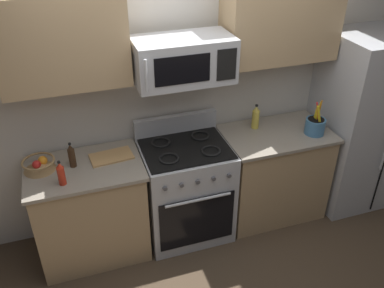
{
  "coord_description": "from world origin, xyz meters",
  "views": [
    {
      "loc": [
        -0.89,
        -2.22,
        2.8
      ],
      "look_at": [
        0.02,
        0.5,
        1.03
      ],
      "focal_mm": 38.74,
      "sensor_mm": 36.0,
      "label": 1
    }
  ],
  "objects_px": {
    "utensil_crock": "(315,125)",
    "bottle_soy": "(72,156)",
    "microwave": "(183,60)",
    "bottle_oil": "(256,117)",
    "range_oven": "(186,189)",
    "cutting_board": "(111,156)",
    "bottle_hot_sauce": "(61,174)",
    "fruit_basket": "(39,164)",
    "refrigerator": "(365,121)"
  },
  "relations": [
    {
      "from": "utensil_crock",
      "to": "bottle_soy",
      "type": "xyz_separation_m",
      "value": [
        -2.12,
        0.15,
        0.02
      ]
    },
    {
      "from": "refrigerator",
      "to": "bottle_hot_sauce",
      "type": "distance_m",
      "value": 2.87
    },
    {
      "from": "fruit_basket",
      "to": "bottle_soy",
      "type": "xyz_separation_m",
      "value": [
        0.25,
        -0.03,
        0.05
      ]
    },
    {
      "from": "microwave",
      "to": "bottle_soy",
      "type": "relative_size",
      "value": 3.5
    },
    {
      "from": "utensil_crock",
      "to": "cutting_board",
      "type": "height_order",
      "value": "utensil_crock"
    },
    {
      "from": "cutting_board",
      "to": "refrigerator",
      "type": "bearing_deg",
      "value": -1.99
    },
    {
      "from": "fruit_basket",
      "to": "bottle_oil",
      "type": "height_order",
      "value": "bottle_oil"
    },
    {
      "from": "bottle_oil",
      "to": "cutting_board",
      "type": "bearing_deg",
      "value": -176.64
    },
    {
      "from": "range_oven",
      "to": "bottle_hot_sauce",
      "type": "bearing_deg",
      "value": -170.08
    },
    {
      "from": "range_oven",
      "to": "microwave",
      "type": "relative_size",
      "value": 1.44
    },
    {
      "from": "cutting_board",
      "to": "utensil_crock",
      "type": "bearing_deg",
      "value": -5.85
    },
    {
      "from": "bottle_oil",
      "to": "range_oven",
      "type": "bearing_deg",
      "value": -168.54
    },
    {
      "from": "cutting_board",
      "to": "bottle_hot_sauce",
      "type": "relative_size",
      "value": 1.68
    },
    {
      "from": "bottle_hot_sauce",
      "to": "range_oven",
      "type": "bearing_deg",
      "value": 9.92
    },
    {
      "from": "cutting_board",
      "to": "bottle_oil",
      "type": "relative_size",
      "value": 1.45
    },
    {
      "from": "range_oven",
      "to": "fruit_basket",
      "type": "xyz_separation_m",
      "value": [
        -1.18,
        0.07,
        0.49
      ]
    },
    {
      "from": "utensil_crock",
      "to": "cutting_board",
      "type": "bearing_deg",
      "value": 174.15
    },
    {
      "from": "microwave",
      "to": "fruit_basket",
      "type": "xyz_separation_m",
      "value": [
        -1.18,
        0.04,
        -0.74
      ]
    },
    {
      "from": "range_oven",
      "to": "bottle_oil",
      "type": "distance_m",
      "value": 0.92
    },
    {
      "from": "fruit_basket",
      "to": "bottle_soy",
      "type": "relative_size",
      "value": 1.18
    },
    {
      "from": "bottle_soy",
      "to": "microwave",
      "type": "bearing_deg",
      "value": -0.43
    },
    {
      "from": "utensil_crock",
      "to": "bottle_oil",
      "type": "bearing_deg",
      "value": 150.37
    },
    {
      "from": "microwave",
      "to": "range_oven",
      "type": "bearing_deg",
      "value": -89.97
    },
    {
      "from": "bottle_soy",
      "to": "range_oven",
      "type": "bearing_deg",
      "value": -2.13
    },
    {
      "from": "cutting_board",
      "to": "bottle_soy",
      "type": "height_order",
      "value": "bottle_soy"
    },
    {
      "from": "bottle_oil",
      "to": "bottle_hot_sauce",
      "type": "bearing_deg",
      "value": -169.44
    },
    {
      "from": "bottle_soy",
      "to": "bottle_hot_sauce",
      "type": "bearing_deg",
      "value": -113.83
    },
    {
      "from": "cutting_board",
      "to": "bottle_oil",
      "type": "xyz_separation_m",
      "value": [
        1.35,
        0.08,
        0.1
      ]
    },
    {
      "from": "microwave",
      "to": "bottle_oil",
      "type": "bearing_deg",
      "value": 9.35
    },
    {
      "from": "refrigerator",
      "to": "utensil_crock",
      "type": "distance_m",
      "value": 0.67
    },
    {
      "from": "range_oven",
      "to": "bottle_oil",
      "type": "height_order",
      "value": "bottle_oil"
    },
    {
      "from": "bottle_hot_sauce",
      "to": "utensil_crock",
      "type": "bearing_deg",
      "value": 1.59
    },
    {
      "from": "refrigerator",
      "to": "bottle_soy",
      "type": "distance_m",
      "value": 2.77
    },
    {
      "from": "microwave",
      "to": "cutting_board",
      "type": "height_order",
      "value": "microwave"
    },
    {
      "from": "bottle_hot_sauce",
      "to": "cutting_board",
      "type": "bearing_deg",
      "value": 31.49
    },
    {
      "from": "microwave",
      "to": "bottle_hot_sauce",
      "type": "bearing_deg",
      "value": -168.59
    },
    {
      "from": "microwave",
      "to": "bottle_hot_sauce",
      "type": "relative_size",
      "value": 3.72
    },
    {
      "from": "range_oven",
      "to": "fruit_basket",
      "type": "distance_m",
      "value": 1.28
    },
    {
      "from": "microwave",
      "to": "bottle_oil",
      "type": "height_order",
      "value": "microwave"
    },
    {
      "from": "microwave",
      "to": "utensil_crock",
      "type": "relative_size",
      "value": 2.29
    },
    {
      "from": "cutting_board",
      "to": "bottle_hot_sauce",
      "type": "xyz_separation_m",
      "value": [
        -0.4,
        -0.25,
        0.09
      ]
    },
    {
      "from": "fruit_basket",
      "to": "bottle_oil",
      "type": "distance_m",
      "value": 1.91
    },
    {
      "from": "range_oven",
      "to": "microwave",
      "type": "height_order",
      "value": "microwave"
    },
    {
      "from": "microwave",
      "to": "cutting_board",
      "type": "bearing_deg",
      "value": 176.27
    },
    {
      "from": "cutting_board",
      "to": "bottle_soy",
      "type": "distance_m",
      "value": 0.32
    },
    {
      "from": "utensil_crock",
      "to": "range_oven",
      "type": "bearing_deg",
      "value": 174.36
    },
    {
      "from": "bottle_hot_sauce",
      "to": "bottle_oil",
      "type": "distance_m",
      "value": 1.78
    },
    {
      "from": "fruit_basket",
      "to": "microwave",
      "type": "bearing_deg",
      "value": -1.97
    },
    {
      "from": "range_oven",
      "to": "utensil_crock",
      "type": "xyz_separation_m",
      "value": [
        1.19,
        -0.12,
        0.52
      ]
    },
    {
      "from": "refrigerator",
      "to": "cutting_board",
      "type": "distance_m",
      "value": 2.46
    }
  ]
}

